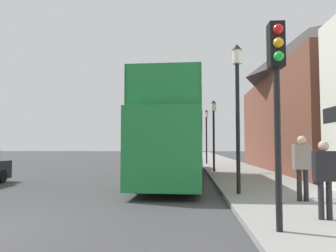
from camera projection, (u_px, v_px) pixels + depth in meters
name	position (u px, v px, depth m)	size (l,w,h in m)	color
ground_plane	(131.00, 166.00, 27.05)	(144.00, 144.00, 0.00)	#3D3D3F
sidewalk	(231.00, 168.00, 23.60)	(3.95, 108.00, 0.14)	gray
brick_terrace_rear	(311.00, 99.00, 21.48)	(6.00, 16.10, 9.55)	brown
tour_bus	(175.00, 141.00, 15.05)	(2.92, 10.33, 4.33)	#1E7A38
parked_car_ahead_of_bus	(189.00, 160.00, 22.18)	(1.94, 4.62, 1.53)	black
pedestrian_nearest	(324.00, 172.00, 6.99)	(0.44, 0.24, 1.67)	#232328
pedestrian_second	(302.00, 162.00, 9.29)	(0.48, 0.27, 1.85)	#232328
traffic_signal	(277.00, 77.00, 6.12)	(0.28, 0.42, 3.88)	black
lamp_post_nearest	(237.00, 90.00, 10.84)	(0.35, 0.35, 4.96)	black
lamp_post_second	(214.00, 122.00, 19.73)	(0.35, 0.35, 4.33)	black
lamp_post_third	(206.00, 126.00, 28.65)	(0.35, 0.35, 4.73)	black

